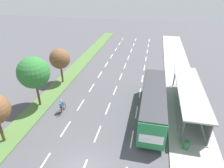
{
  "coord_description": "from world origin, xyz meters",
  "views": [
    {
      "loc": [
        4.59,
        -9.43,
        13.73
      ],
      "look_at": [
        -0.37,
        13.3,
        1.2
      ],
      "focal_mm": 30.87,
      "sensor_mm": 36.0,
      "label": 1
    }
  ],
  "objects_px": {
    "median_tree_third": "(60,59)",
    "median_tree_second": "(34,73)",
    "bus_shelter": "(191,97)",
    "bus": "(153,100)",
    "trash_bin": "(186,145)",
    "cyclist": "(62,107)"
  },
  "relations": [
    {
      "from": "median_tree_third",
      "to": "median_tree_second",
      "type": "bearing_deg",
      "value": -90.93
    },
    {
      "from": "bus_shelter",
      "to": "median_tree_third",
      "type": "relative_size",
      "value": 2.38
    },
    {
      "from": "bus_shelter",
      "to": "bus",
      "type": "xyz_separation_m",
      "value": [
        -4.28,
        -1.96,
        0.2
      ]
    },
    {
      "from": "trash_bin",
      "to": "median_tree_third",
      "type": "bearing_deg",
      "value": 149.3
    },
    {
      "from": "bus",
      "to": "median_tree_second",
      "type": "distance_m",
      "value": 13.88
    },
    {
      "from": "median_tree_second",
      "to": "median_tree_third",
      "type": "bearing_deg",
      "value": 89.07
    },
    {
      "from": "median_tree_third",
      "to": "bus",
      "type": "bearing_deg",
      "value": -21.95
    },
    {
      "from": "median_tree_second",
      "to": "median_tree_third",
      "type": "xyz_separation_m",
      "value": [
        0.1,
        6.3,
        -0.65
      ]
    },
    {
      "from": "cyclist",
      "to": "median_tree_third",
      "type": "distance_m",
      "value": 8.33
    },
    {
      "from": "median_tree_third",
      "to": "trash_bin",
      "type": "bearing_deg",
      "value": -30.7
    },
    {
      "from": "bus_shelter",
      "to": "median_tree_second",
      "type": "bearing_deg",
      "value": -171.13
    },
    {
      "from": "median_tree_second",
      "to": "bus_shelter",
      "type": "bearing_deg",
      "value": 8.87
    },
    {
      "from": "bus_shelter",
      "to": "bus",
      "type": "height_order",
      "value": "bus"
    },
    {
      "from": "median_tree_second",
      "to": "median_tree_third",
      "type": "relative_size",
      "value": 1.2
    },
    {
      "from": "bus_shelter",
      "to": "bus",
      "type": "bearing_deg",
      "value": -155.43
    },
    {
      "from": "bus_shelter",
      "to": "cyclist",
      "type": "height_order",
      "value": "bus_shelter"
    },
    {
      "from": "bus",
      "to": "cyclist",
      "type": "distance_m",
      "value": 10.53
    },
    {
      "from": "cyclist",
      "to": "trash_bin",
      "type": "relative_size",
      "value": 2.14
    },
    {
      "from": "bus_shelter",
      "to": "trash_bin",
      "type": "relative_size",
      "value": 14.51
    },
    {
      "from": "cyclist",
      "to": "median_tree_third",
      "type": "relative_size",
      "value": 0.35
    },
    {
      "from": "cyclist",
      "to": "median_tree_third",
      "type": "xyz_separation_m",
      "value": [
        -3.21,
        7.06,
        3.03
      ]
    },
    {
      "from": "trash_bin",
      "to": "cyclist",
      "type": "bearing_deg",
      "value": 167.98
    }
  ]
}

